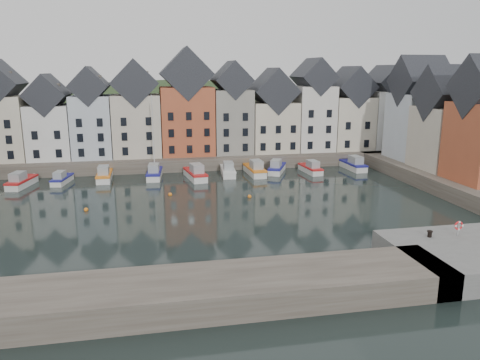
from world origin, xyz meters
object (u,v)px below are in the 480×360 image
object	(u,v)px
boat_a	(21,182)
mooring_bollard	(430,234)
boat_d	(154,173)
life_ring_post	(459,226)

from	to	relation	value
boat_a	mooring_bollard	size ratio (longest dim) A/B	11.93
boat_d	life_ring_post	world-z (taller)	boat_d
boat_a	boat_d	world-z (taller)	boat_d
boat_a	life_ring_post	distance (m)	55.93
mooring_bollard	boat_d	bearing A→B (deg)	122.14
boat_d	mooring_bollard	xyz separation A→B (m)	(22.82, -36.31, 1.49)
mooring_bollard	life_ring_post	size ratio (longest dim) A/B	0.43
boat_a	life_ring_post	size ratio (longest dim) A/B	5.14
mooring_bollard	boat_a	bearing A→B (deg)	140.25
boat_d	life_ring_post	bearing A→B (deg)	-49.80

